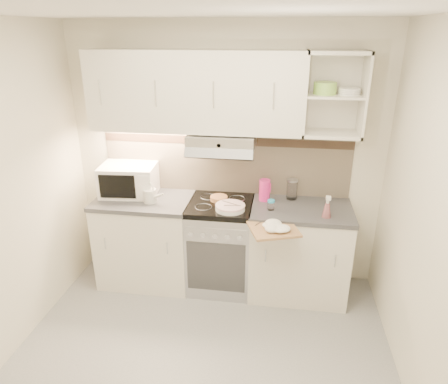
% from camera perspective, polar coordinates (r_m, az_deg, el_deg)
% --- Properties ---
extents(ground, '(3.00, 3.00, 0.00)m').
position_cam_1_polar(ground, '(3.35, -3.59, -23.64)').
color(ground, '#939396').
rests_on(ground, ground).
extents(room_shell, '(3.04, 2.84, 2.52)m').
position_cam_1_polar(room_shell, '(2.81, -2.80, 6.10)').
color(room_shell, beige).
rests_on(room_shell, ground).
extents(base_cabinet_left, '(0.90, 0.60, 0.86)m').
position_cam_1_polar(base_cabinet_left, '(4.12, -10.91, -6.91)').
color(base_cabinet_left, silver).
rests_on(base_cabinet_left, ground).
extents(worktop_left, '(0.92, 0.62, 0.04)m').
position_cam_1_polar(worktop_left, '(3.92, -11.38, -1.15)').
color(worktop_left, '#47474C').
rests_on(worktop_left, base_cabinet_left).
extents(base_cabinet_right, '(0.90, 0.60, 0.86)m').
position_cam_1_polar(base_cabinet_right, '(3.92, 10.56, -8.48)').
color(base_cabinet_right, silver).
rests_on(base_cabinet_right, ground).
extents(worktop_right, '(0.92, 0.62, 0.04)m').
position_cam_1_polar(worktop_right, '(3.71, 11.04, -2.49)').
color(worktop_right, '#47474C').
rests_on(worktop_right, base_cabinet_right).
extents(electric_range, '(0.60, 0.60, 0.90)m').
position_cam_1_polar(electric_range, '(3.94, -0.47, -7.55)').
color(electric_range, '#B7B7BC').
rests_on(electric_range, ground).
extents(microwave, '(0.55, 0.43, 0.30)m').
position_cam_1_polar(microwave, '(4.00, -13.41, 1.73)').
color(microwave, white).
rests_on(microwave, worktop_left).
extents(watering_can, '(0.23, 0.14, 0.20)m').
position_cam_1_polar(watering_can, '(3.78, -10.46, -0.46)').
color(watering_can, silver).
rests_on(watering_can, worktop_left).
extents(plate_stack, '(0.27, 0.27, 0.06)m').
position_cam_1_polar(plate_stack, '(3.58, 0.89, -2.19)').
color(plate_stack, white).
rests_on(plate_stack, electric_range).
extents(bread_loaf, '(0.16, 0.16, 0.04)m').
position_cam_1_polar(bread_loaf, '(3.78, -0.74, -0.91)').
color(bread_loaf, '#A68A3C').
rests_on(bread_loaf, electric_range).
extents(pink_pitcher, '(0.11, 0.10, 0.20)m').
position_cam_1_polar(pink_pitcher, '(3.78, 5.82, 0.27)').
color(pink_pitcher, '#DF2581').
rests_on(pink_pitcher, worktop_right).
extents(glass_jar, '(0.10, 0.10, 0.20)m').
position_cam_1_polar(glass_jar, '(3.85, 9.69, 0.43)').
color(glass_jar, white).
rests_on(glass_jar, worktop_right).
extents(spice_jar, '(0.06, 0.06, 0.09)m').
position_cam_1_polar(spice_jar, '(3.60, 6.73, -1.82)').
color(spice_jar, white).
rests_on(spice_jar, worktop_right).
extents(spray_bottle, '(0.08, 0.08, 0.21)m').
position_cam_1_polar(spray_bottle, '(3.54, 14.51, -2.26)').
color(spray_bottle, pink).
rests_on(spray_bottle, worktop_right).
extents(cutting_board, '(0.47, 0.45, 0.02)m').
position_cam_1_polar(cutting_board, '(3.35, 7.09, -5.27)').
color(cutting_board, tan).
rests_on(cutting_board, base_cabinet_right).
extents(dish_towel, '(0.30, 0.28, 0.07)m').
position_cam_1_polar(dish_towel, '(3.32, 7.38, -4.69)').
color(dish_towel, silver).
rests_on(dish_towel, cutting_board).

